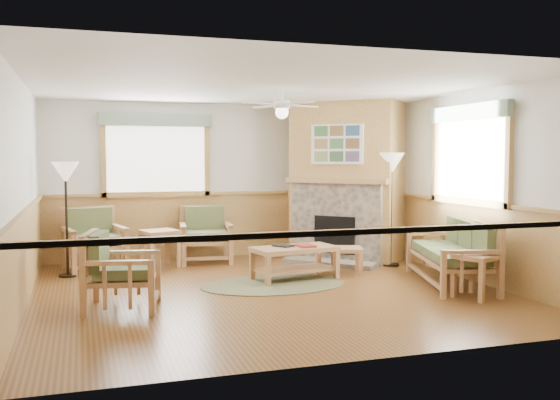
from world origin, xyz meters
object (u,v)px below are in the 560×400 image
object	(u,v)px
armchair_left	(122,270)
end_table_sofa	(477,276)
sofa	(450,252)
floor_lamp_left	(67,219)
armchair_back_right	(206,234)
floor_lamp_right	(391,209)
end_table_chairs	(160,248)
armchair_back_left	(94,239)
footstool	(346,260)
coffee_table	(295,263)

from	to	relation	value
armchair_left	end_table_sofa	distance (m)	4.36
sofa	floor_lamp_left	world-z (taller)	floor_lamp_left
armchair_back_right	floor_lamp_right	world-z (taller)	floor_lamp_right
end_table_chairs	end_table_sofa	size ratio (longest dim) A/B	1.08
armchair_back_left	footstool	world-z (taller)	armchair_back_left
end_table_sofa	coffee_table	bearing A→B (deg)	135.38
armchair_back_left	coffee_table	world-z (taller)	armchair_back_left
armchair_back_right	floor_lamp_right	size ratio (longest dim) A/B	0.51
footstool	end_table_sofa	bearing A→B (deg)	-65.64
floor_lamp_left	armchair_left	bearing A→B (deg)	-74.05
armchair_back_left	armchair_back_right	bearing A→B (deg)	-6.92
coffee_table	floor_lamp_left	world-z (taller)	floor_lamp_left
armchair_back_right	sofa	bearing A→B (deg)	-37.60
armchair_back_left	armchair_left	world-z (taller)	armchair_back_left
coffee_table	end_table_sofa	size ratio (longest dim) A/B	2.17
armchair_left	coffee_table	world-z (taller)	armchair_left
coffee_table	footstool	size ratio (longest dim) A/B	2.60
armchair_back_right	footstool	bearing A→B (deg)	-35.66
end_table_sofa	floor_lamp_left	size ratio (longest dim) A/B	0.32
footstool	coffee_table	bearing A→B (deg)	-167.05
armchair_left	end_table_chairs	bearing A→B (deg)	-3.51
end_table_chairs	end_table_sofa	bearing A→B (deg)	-44.34
armchair_back_right	coffee_table	size ratio (longest dim) A/B	0.78
end_table_sofa	footstool	distance (m)	2.19
armchair_back_left	floor_lamp_right	xyz separation A→B (m)	(4.60, -1.08, 0.44)
armchair_back_right	footstool	size ratio (longest dim) A/B	2.03
end_table_sofa	footstool	size ratio (longest dim) A/B	1.20
armchair_back_left	armchair_left	distance (m)	2.74
armchair_back_left	footstool	bearing A→B (deg)	-34.91
armchair_left	coffee_table	size ratio (longest dim) A/B	0.76
end_table_chairs	footstool	distance (m)	3.01
footstool	floor_lamp_right	distance (m)	1.27
armchair_back_right	coffee_table	bearing A→B (deg)	-57.02
armchair_left	coffee_table	bearing A→B (deg)	-55.35
armchair_back_right	floor_lamp_left	distance (m)	2.32
floor_lamp_right	end_table_sofa	bearing A→B (deg)	-91.36
armchair_back_left	end_table_chairs	size ratio (longest dim) A/B	1.63
armchair_back_left	end_table_chairs	world-z (taller)	armchair_back_left
armchair_back_left	floor_lamp_right	distance (m)	4.75
end_table_chairs	end_table_sofa	xyz separation A→B (m)	(3.53, -3.45, -0.02)
sofa	footstool	size ratio (longest dim) A/B	4.19
floor_lamp_left	end_table_chairs	bearing A→B (deg)	16.64
armchair_back_left	end_table_sofa	world-z (taller)	armchair_back_left
armchair_back_left	floor_lamp_right	world-z (taller)	floor_lamp_right
armchair_back_left	floor_lamp_left	world-z (taller)	floor_lamp_left
coffee_table	end_table_chairs	size ratio (longest dim) A/B	2.01
armchair_back_right	armchair_left	bearing A→B (deg)	-111.36
armchair_back_right	armchair_left	xyz separation A→B (m)	(-1.54, -2.91, -0.01)
armchair_left	footstool	size ratio (longest dim) A/B	1.97
end_table_chairs	floor_lamp_left	xyz separation A→B (m)	(-1.40, -0.42, 0.56)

